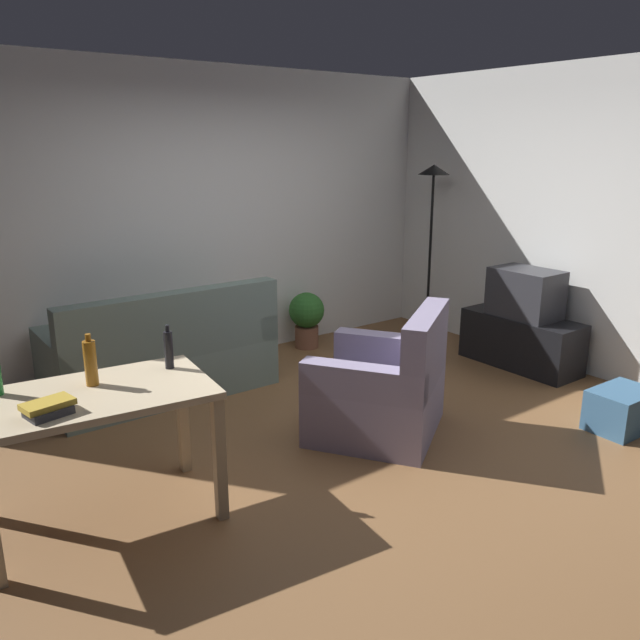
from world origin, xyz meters
TOP-DOWN VIEW (x-y plane):
  - ground_plane at (0.00, 0.00)m, footprint 5.20×4.40m
  - wall_rear at (0.00, 2.20)m, footprint 5.20×0.10m
  - wall_right at (2.60, 0.00)m, footprint 0.10×4.40m
  - couch at (-0.70, 1.59)m, footprint 1.79×0.84m
  - tv_stand at (2.25, 0.25)m, footprint 0.44×1.10m
  - tv at (2.25, 0.25)m, footprint 0.41×0.60m
  - torchiere_lamp at (2.25, 1.45)m, footprint 0.32×0.32m
  - desk at (-1.71, 0.06)m, footprint 1.27×0.83m
  - potted_plant at (0.97, 1.90)m, footprint 0.36×0.36m
  - armchair at (0.28, -0.03)m, footprint 1.21×1.20m
  - storage_box at (1.70, -1.03)m, footprint 0.49×0.35m
  - bottle_amber at (-1.68, 0.17)m, footprint 0.07×0.07m
  - bottle_dark at (-1.24, 0.17)m, footprint 0.05×0.05m
  - book_stack at (-1.98, -0.10)m, footprint 0.25×0.19m

SIDE VIEW (x-z plane):
  - ground_plane at x=0.00m, z-range -0.02..0.00m
  - storage_box at x=1.70m, z-range 0.00..0.30m
  - tv_stand at x=2.25m, z-range 0.00..0.48m
  - couch at x=-0.70m, z-range -0.15..0.77m
  - armchair at x=0.28m, z-range -0.14..0.78m
  - potted_plant at x=0.97m, z-range 0.05..0.62m
  - desk at x=-1.71m, z-range 0.27..1.03m
  - tv at x=2.25m, z-range 0.48..0.92m
  - book_stack at x=-1.98m, z-range 0.76..0.83m
  - bottle_dark at x=-1.24m, z-range 0.74..1.01m
  - bottle_amber at x=-1.68m, z-range 0.74..1.03m
  - wall_rear at x=0.00m, z-range 0.00..2.70m
  - wall_right at x=2.60m, z-range 0.00..2.70m
  - torchiere_lamp at x=2.25m, z-range 0.51..2.32m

